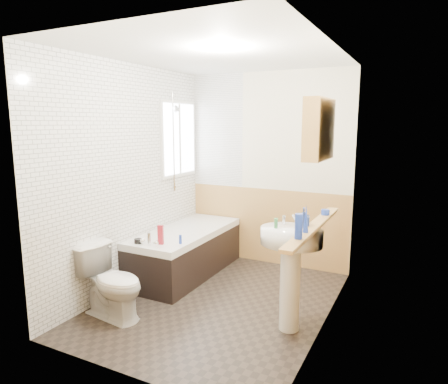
{
  "coord_description": "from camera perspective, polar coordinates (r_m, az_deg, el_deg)",
  "views": [
    {
      "loc": [
        1.84,
        -3.48,
        1.85
      ],
      "look_at": [
        0.0,
        0.15,
        1.15
      ],
      "focal_mm": 32.0,
      "sensor_mm": 36.0,
      "label": 1
    }
  ],
  "objects": [
    {
      "name": "wall_right",
      "position": [
        3.61,
        14.83,
        -0.15
      ],
      "size": [
        0.02,
        2.8,
        2.5
      ],
      "primitive_type": "cube",
      "color": "#F3EAC9",
      "rests_on": "ground"
    },
    {
      "name": "toilet",
      "position": [
        4.07,
        -15.74,
        -12.32
      ],
      "size": [
        0.75,
        0.49,
        0.69
      ],
      "primitive_type": "imported",
      "rotation": [
        0.0,
        0.0,
        1.44
      ],
      "color": "white",
      "rests_on": "floor"
    },
    {
      "name": "wainscot_back",
      "position": [
        5.38,
        5.98,
        -4.82
      ],
      "size": [
        2.2,
        0.01,
        1.0
      ],
      "primitive_type": "cube",
      "color": "tan",
      "rests_on": "wall_back"
    },
    {
      "name": "wall_left",
      "position": [
        4.6,
        -13.31,
        2.01
      ],
      "size": [
        0.02,
        2.8,
        2.5
      ],
      "primitive_type": "cube",
      "color": "#F3EAC9",
      "rests_on": "ground"
    },
    {
      "name": "clear_bottle",
      "position": [
        3.52,
        7.43,
        -4.44
      ],
      "size": [
        0.04,
        0.04,
        0.09
      ],
      "primitive_type": "cylinder",
      "rotation": [
        0.0,
        0.0,
        0.38
      ],
      "color": "#388447",
      "rests_on": "sink"
    },
    {
      "name": "orange_bottle",
      "position": [
        4.37,
        -6.25,
        -6.75
      ],
      "size": [
        0.04,
        0.04,
        0.1
      ],
      "primitive_type": "cylinder",
      "rotation": [
        0.0,
        0.0,
        0.12
      ],
      "color": "#19339E",
      "rests_on": "bathtub"
    },
    {
      "name": "ceiling",
      "position": [
        3.99,
        -1.03,
        19.14
      ],
      "size": [
        2.8,
        2.8,
        0.0
      ],
      "primitive_type": "plane",
      "rotation": [
        3.14,
        0.0,
        0.0
      ],
      "color": "white",
      "rests_on": "ground"
    },
    {
      "name": "green_bottle",
      "position": [
        3.18,
        11.63,
        -3.74
      ],
      "size": [
        0.06,
        0.06,
        0.22
      ],
      "primitive_type": "cone",
      "rotation": [
        0.0,
        0.0,
        0.38
      ],
      "color": "#19339E",
      "rests_on": "pine_shelf"
    },
    {
      "name": "bathtub",
      "position": [
        5.02,
        -5.46,
        -8.33
      ],
      "size": [
        0.7,
        1.65,
        0.7
      ],
      "color": "black",
      "rests_on": "floor"
    },
    {
      "name": "black_jar",
      "position": [
        3.85,
        14.28,
        -2.81
      ],
      "size": [
        0.1,
        0.1,
        0.05
      ],
      "primitive_type": "cylinder",
      "rotation": [
        0.0,
        0.0,
        -0.35
      ],
      "color": "#19339E",
      "rests_on": "pine_shelf"
    },
    {
      "name": "wall_back",
      "position": [
        5.26,
        6.21,
        3.16
      ],
      "size": [
        2.2,
        0.02,
        2.5
      ],
      "primitive_type": "cube",
      "color": "#F3EAC9",
      "rests_on": "ground"
    },
    {
      "name": "pine_shelf",
      "position": [
        3.47,
        12.74,
        -4.81
      ],
      "size": [
        0.1,
        1.55,
        0.03
      ],
      "primitive_type": "cube",
      "color": "tan",
      "rests_on": "wall_right"
    },
    {
      "name": "medicine_cabinet",
      "position": [
        3.51,
        13.4,
        8.71
      ],
      "size": [
        0.15,
        0.57,
        0.52
      ],
      "color": "tan",
      "rests_on": "wall_right"
    },
    {
      "name": "sink",
      "position": [
        3.62,
        9.52,
        -9.3
      ],
      "size": [
        0.55,
        0.45,
        1.06
      ],
      "rotation": [
        0.0,
        0.0,
        0.09
      ],
      "color": "white",
      "rests_on": "floor"
    },
    {
      "name": "blue_gel",
      "position": [
        4.37,
        -9.05,
        -6.06
      ],
      "size": [
        0.07,
        0.05,
        0.21
      ],
      "primitive_type": "cube",
      "rotation": [
        0.0,
        0.0,
        0.24
      ],
      "color": "maroon",
      "rests_on": "bathtub"
    },
    {
      "name": "foam_can",
      "position": [
        3.0,
        10.62,
        -4.85
      ],
      "size": [
        0.07,
        0.07,
        0.19
      ],
      "primitive_type": "cylinder",
      "rotation": [
        0.0,
        0.0,
        0.24
      ],
      "color": "#19339E",
      "rests_on": "pine_shelf"
    },
    {
      "name": "soap_bottle",
      "position": [
        3.44,
        11.27,
        -4.85
      ],
      "size": [
        0.15,
        0.23,
        0.1
      ],
      "primitive_type": "imported",
      "rotation": [
        0.0,
        0.0,
        0.27
      ],
      "color": "navy",
      "rests_on": "sink"
    },
    {
      "name": "wall_front",
      "position": [
        2.83,
        -14.4,
        -2.81
      ],
      "size": [
        2.2,
        0.02,
        2.5
      ],
      "primitive_type": "cube",
      "color": "#F3EAC9",
      "rests_on": "ground"
    },
    {
      "name": "window",
      "position": [
        5.3,
        -6.42,
        7.55
      ],
      "size": [
        0.03,
        0.79,
        0.99
      ],
      "color": "white",
      "rests_on": "wall_left"
    },
    {
      "name": "wainscot_right",
      "position": [
        3.81,
        14.0,
        -11.31
      ],
      "size": [
        0.01,
        2.8,
        1.0
      ],
      "primitive_type": "cube",
      "color": "tan",
      "rests_on": "wall_right"
    },
    {
      "name": "cream_jar",
      "position": [
        4.47,
        -12.19,
        -6.86
      ],
      "size": [
        0.1,
        0.1,
        0.05
      ],
      "primitive_type": "cylinder",
      "rotation": [
        0.0,
        0.0,
        -0.27
      ],
      "color": "black",
      "rests_on": "bathtub"
    },
    {
      "name": "wainscot_front",
      "position": [
        3.1,
        -13.51,
        -16.41
      ],
      "size": [
        2.2,
        0.01,
        1.0
      ],
      "primitive_type": "cube",
      "color": "tan",
      "rests_on": "wall_front"
    },
    {
      "name": "tile_return_back",
      "position": [
        5.5,
        -0.94,
        8.73
      ],
      "size": [
        0.75,
        0.01,
        1.5
      ],
      "primitive_type": "cube",
      "color": "white",
      "rests_on": "wall_back"
    },
    {
      "name": "floor",
      "position": [
        4.35,
        -0.92,
        -15.41
      ],
      "size": [
        2.8,
        2.8,
        0.0
      ],
      "primitive_type": "plane",
      "color": "black",
      "rests_on": "ground"
    },
    {
      "name": "shower_riser",
      "position": [
        5.15,
        -7.16,
        8.18
      ],
      "size": [
        0.11,
        0.08,
        1.25
      ],
      "color": "silver",
      "rests_on": "wall_left"
    },
    {
      "name": "tile_cladding_left",
      "position": [
        4.59,
        -13.1,
        1.99
      ],
      "size": [
        0.01,
        2.8,
        2.5
      ],
      "primitive_type": "cube",
      "color": "white",
      "rests_on": "wall_left"
    }
  ]
}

